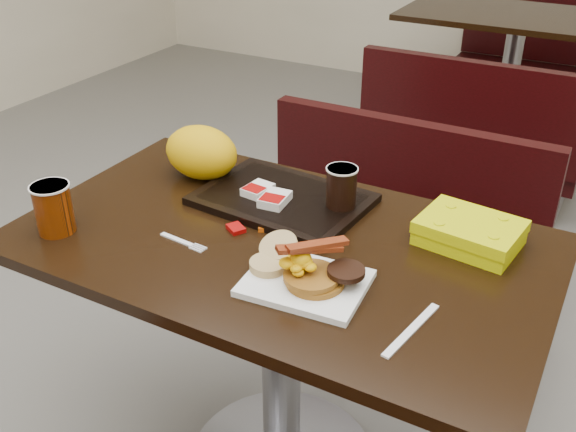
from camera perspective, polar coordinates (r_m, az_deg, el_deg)
The scene contains 23 objects.
table_near at distance 1.71m, azimuth -0.59°, elevation -12.82°, with size 1.20×0.70×0.75m, color black, non-canonical shape.
bench_near_n at distance 2.23m, azimuth 8.20°, elevation -2.29°, with size 1.00×0.46×0.72m, color black, non-canonical shape.
table_far at distance 3.93m, azimuth 18.59°, elevation 10.96°, with size 1.20×0.70×0.75m, color black, non-canonical shape.
bench_far_s at distance 3.28m, azimuth 15.95°, elevation 7.54°, with size 1.00×0.46×0.72m, color black, non-canonical shape.
bench_far_n at distance 4.59m, azimuth 20.45°, elevation 13.03°, with size 1.00×0.46×0.72m, color black, non-canonical shape.
platter at distance 1.33m, azimuth 1.52°, elevation -5.84°, with size 0.24×0.19×0.01m, color white.
pancake_stack at distance 1.31m, azimuth 2.38°, elevation -5.44°, with size 0.12×0.12×0.02m, color brown.
sausage_patty at distance 1.30m, azimuth 5.08°, elevation -4.80°, with size 0.08×0.08×0.01m, color black.
scrambled_eggs at distance 1.30m, azimuth 1.11°, elevation -3.95°, with size 0.08×0.07×0.04m, color #ED9A04.
bacon_strips at distance 1.29m, azimuth 1.90°, elevation -2.73°, with size 0.14×0.06×0.01m, color #491005, non-canonical shape.
muffin_bottom at distance 1.36m, azimuth -1.74°, elevation -4.26°, with size 0.08×0.08×0.02m, color tan.
muffin_top at distance 1.39m, azimuth -0.79°, elevation -2.74°, with size 0.08×0.08×0.02m, color tan.
coffee_cup_near at distance 1.58m, azimuth -19.71°, elevation 0.61°, with size 0.08×0.08×0.12m, color #852B04.
fork at distance 1.50m, azimuth -9.65°, elevation -2.02°, with size 0.13×0.02×0.00m, color white, non-canonical shape.
knife at distance 1.24m, azimuth 10.68°, elevation -9.69°, with size 0.19×0.02×0.00m, color white.
condiment_syrup at distance 1.52m, azimuth -1.76°, elevation -0.99°, with size 0.04×0.03×0.01m, color #C64708.
condiment_ketchup at distance 1.52m, azimuth -4.55°, elevation -1.08°, with size 0.04×0.03×0.01m, color #8C0504.
tray at distance 1.63m, azimuth -0.48°, elevation 1.46°, with size 0.41×0.29×0.02m, color black.
hashbrown_sleeve_left at distance 1.64m, azimuth -2.64°, elevation 2.30°, with size 0.06×0.07×0.02m, color silver.
hashbrown_sleeve_right at distance 1.59m, azimuth -1.15°, elevation 1.47°, with size 0.06×0.08×0.02m, color silver.
coffee_cup_far at distance 1.57m, azimuth 4.66°, elevation 2.53°, with size 0.07×0.07×0.10m, color black.
clamshell at distance 1.51m, azimuth 15.50°, elevation -1.38°, with size 0.21×0.16×0.06m, color #C5CA03.
paper_bag at distance 1.75m, azimuth -7.53°, elevation 5.51°, with size 0.20×0.15×0.14m, color #E3B807.
Camera 1 is at (0.62, -1.10, 1.53)m, focal length 40.91 mm.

